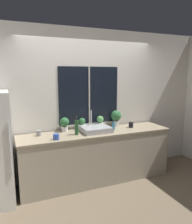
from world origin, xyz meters
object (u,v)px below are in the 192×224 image
(potted_plant_far_left, at_px, (64,123))
(mug_black, at_px, (131,125))
(potted_plant_center_right, at_px, (100,122))
(mug_blue, at_px, (56,137))
(potted_plant_far_right, at_px, (116,117))
(sink, at_px, (96,129))
(bottle_tall, at_px, (77,127))
(potted_plant_center_left, at_px, (82,124))
(soap_bottle, at_px, (114,126))
(mug_grey, at_px, (39,133))

(potted_plant_far_left, relative_size, mug_black, 2.44)
(potted_plant_center_right, height_order, mug_blue, potted_plant_center_right)
(mug_black, bearing_deg, potted_plant_far_right, 136.62)
(sink, relative_size, potted_plant_center_right, 2.16)
(potted_plant_far_left, relative_size, bottle_tall, 0.80)
(potted_plant_center_right, relative_size, bottle_tall, 0.72)
(potted_plant_center_left, distance_m, mug_blue, 0.71)
(potted_plant_far_left, distance_m, potted_plant_far_right, 1.02)
(soap_bottle, relative_size, bottle_tall, 0.60)
(mug_blue, bearing_deg, bottle_tall, 20.41)
(potted_plant_center_right, bearing_deg, bottle_tall, -152.90)
(potted_plant_center_left, xyz_separation_m, soap_bottle, (0.52, -0.24, -0.03))
(potted_plant_center_right, xyz_separation_m, potted_plant_far_right, (0.33, 0.00, 0.06))
(potted_plant_far_right, relative_size, bottle_tall, 0.98)
(potted_plant_far_right, bearing_deg, mug_blue, -161.51)
(potted_plant_center_left, relative_size, potted_plant_far_right, 0.70)
(mug_blue, height_order, mug_grey, mug_grey)
(mug_grey, bearing_deg, mug_blue, -55.12)
(potted_plant_center_right, distance_m, soap_bottle, 0.29)
(potted_plant_center_left, distance_m, mug_grey, 0.79)
(mug_black, xyz_separation_m, mug_grey, (-1.69, 0.09, -0.00))
(potted_plant_center_left, xyz_separation_m, potted_plant_center_right, (0.36, 0.00, 0.01))
(mug_blue, xyz_separation_m, mug_grey, (-0.22, 0.31, 0.00))
(potted_plant_far_left, distance_m, mug_blue, 0.50)
(potted_plant_center_right, xyz_separation_m, mug_black, (0.55, -0.20, -0.07))
(sink, distance_m, mug_blue, 0.76)
(potted_plant_center_right, bearing_deg, soap_bottle, -56.17)
(mug_grey, bearing_deg, bottle_tall, -16.19)
(potted_plant_far_left, relative_size, mug_grey, 2.63)
(soap_bottle, height_order, mug_black, soap_bottle)
(potted_plant_far_right, bearing_deg, mug_black, -43.38)
(potted_plant_far_left, xyz_separation_m, mug_black, (1.23, -0.20, -0.09))
(potted_plant_far_right, height_order, soap_bottle, potted_plant_far_right)
(bottle_tall, bearing_deg, soap_bottle, 3.57)
(bottle_tall, bearing_deg, mug_blue, -159.59)
(soap_bottle, bearing_deg, mug_grey, 174.40)
(potted_plant_center_left, xyz_separation_m, mug_grey, (-0.78, -0.11, -0.06))
(potted_plant_center_right, xyz_separation_m, soap_bottle, (0.16, -0.24, -0.04))
(potted_plant_center_left, relative_size, mug_blue, 2.24)
(mug_black, bearing_deg, potted_plant_center_right, 159.77)
(sink, xyz_separation_m, mug_black, (0.73, 0.04, 0.00))
(mug_blue, distance_m, mug_grey, 0.38)
(mug_blue, relative_size, mug_black, 0.94)
(potted_plant_far_left, distance_m, bottle_tall, 0.31)
(potted_plant_far_left, height_order, soap_bottle, potted_plant_far_left)
(sink, height_order, mug_blue, sink)
(potted_plant_far_right, xyz_separation_m, mug_blue, (-1.26, -0.42, -0.14))
(mug_black, distance_m, mug_grey, 1.69)
(mug_black, bearing_deg, potted_plant_far_left, 170.68)
(mug_black, bearing_deg, soap_bottle, -174.76)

